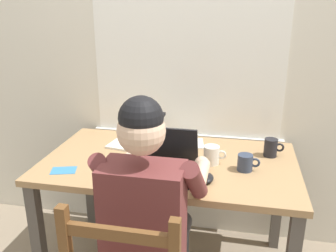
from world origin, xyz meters
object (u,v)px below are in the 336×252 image
(desk, at_px, (169,175))
(coffee_mug_spare, at_px, (246,163))
(laptop, at_px, (165,162))
(coffee_mug_dark, at_px, (271,148))
(book_stack_main, at_px, (150,144))
(landscape_photo_print, at_px, (64,170))
(coffee_mug_white, at_px, (212,155))
(computer_mouse, at_px, (208,178))
(seated_person, at_px, (150,212))

(desk, xyz_separation_m, coffee_mug_spare, (0.42, -0.05, 0.14))
(laptop, height_order, coffee_mug_dark, laptop)
(book_stack_main, bearing_deg, laptop, -61.34)
(landscape_photo_print, bearing_deg, coffee_mug_spare, -4.91)
(coffee_mug_white, relative_size, book_stack_main, 0.73)
(coffee_mug_white, distance_m, landscape_photo_print, 0.80)
(computer_mouse, xyz_separation_m, landscape_photo_print, (-0.76, -0.03, -0.02))
(laptop, height_order, computer_mouse, laptop)
(seated_person, relative_size, coffee_mug_dark, 11.13)
(book_stack_main, relative_size, landscape_photo_print, 1.32)
(coffee_mug_white, bearing_deg, seated_person, -116.16)
(seated_person, height_order, coffee_mug_dark, seated_person)
(seated_person, height_order, computer_mouse, seated_person)
(computer_mouse, height_order, coffee_mug_dark, coffee_mug_dark)
(computer_mouse, xyz_separation_m, coffee_mug_spare, (0.18, 0.16, 0.03))
(laptop, distance_m, coffee_mug_dark, 0.64)
(coffee_mug_white, height_order, book_stack_main, coffee_mug_white)
(coffee_mug_white, height_order, landscape_photo_print, coffee_mug_white)
(landscape_photo_print, bearing_deg, desk, 8.59)
(desk, bearing_deg, computer_mouse, -42.13)
(desk, height_order, laptop, laptop)
(coffee_mug_white, xyz_separation_m, landscape_photo_print, (-0.76, -0.24, -0.05))
(computer_mouse, xyz_separation_m, coffee_mug_dark, (0.33, 0.38, 0.04))
(desk, xyz_separation_m, coffee_mug_white, (0.24, -0.00, 0.14))
(laptop, distance_m, coffee_mug_white, 0.27)
(computer_mouse, height_order, book_stack_main, book_stack_main)
(seated_person, bearing_deg, desk, 90.77)
(coffee_mug_dark, relative_size, landscape_photo_print, 0.87)
(computer_mouse, relative_size, landscape_photo_print, 0.77)
(landscape_photo_print, bearing_deg, coffee_mug_dark, 4.28)
(desk, xyz_separation_m, computer_mouse, (0.24, -0.21, 0.11))
(seated_person, xyz_separation_m, coffee_mug_spare, (0.41, 0.42, 0.09))
(coffee_mug_white, bearing_deg, coffee_mug_dark, 28.10)
(seated_person, relative_size, landscape_photo_print, 9.72)
(laptop, distance_m, computer_mouse, 0.24)
(seated_person, height_order, coffee_mug_white, seated_person)
(coffee_mug_white, bearing_deg, coffee_mug_spare, -14.06)
(desk, bearing_deg, coffee_mug_spare, -6.84)
(computer_mouse, distance_m, book_stack_main, 0.52)
(laptop, bearing_deg, coffee_mug_spare, 12.97)
(seated_person, bearing_deg, coffee_mug_white, 63.84)
(desk, distance_m, computer_mouse, 0.34)
(coffee_mug_white, distance_m, book_stack_main, 0.41)
(coffee_mug_dark, bearing_deg, coffee_mug_spare, -123.09)
(landscape_photo_print, bearing_deg, book_stack_main, 29.05)
(coffee_mug_spare, height_order, landscape_photo_print, coffee_mug_spare)
(coffee_mug_spare, relative_size, landscape_photo_print, 0.91)
(desk, bearing_deg, seated_person, -89.23)
(desk, height_order, book_stack_main, book_stack_main)
(seated_person, bearing_deg, laptop, 90.25)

